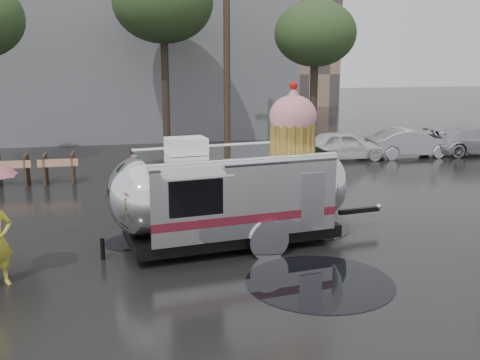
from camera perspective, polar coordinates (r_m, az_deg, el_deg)
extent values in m
plane|color=black|center=(10.58, -0.53, -11.12)|extent=(120.00, 120.00, 0.00)
cylinder|color=black|center=(13.33, -11.00, -6.23)|extent=(1.25, 1.25, 0.01)
cylinder|color=black|center=(11.03, 8.09, -10.20)|extent=(2.85, 2.85, 0.01)
cylinder|color=black|center=(14.28, 6.40, -4.79)|extent=(2.34, 2.34, 0.01)
cylinder|color=black|center=(15.49, -4.70, -3.36)|extent=(2.06, 2.06, 0.01)
cube|color=slate|center=(33.63, -16.12, 15.98)|extent=(22.00, 12.00, 13.00)
cylinder|color=#473323|center=(23.91, -1.35, 13.21)|extent=(0.28, 0.28, 9.00)
cylinder|color=#382D26|center=(24.59, -7.61, 10.46)|extent=(0.32, 0.32, 6.75)
ellipsoid|color=#253D1D|center=(24.66, -7.82, 17.44)|extent=(4.20, 4.20, 3.30)
cylinder|color=#382D26|center=(23.90, 7.50, 8.78)|extent=(0.32, 0.32, 5.40)
ellipsoid|color=#253D1D|center=(23.86, 7.67, 14.54)|extent=(3.36, 3.36, 2.64)
cube|color=#473323|center=(20.11, -20.85, 1.02)|extent=(0.08, 0.80, 1.00)
cube|color=#E5590C|center=(19.77, -22.35, 1.45)|extent=(1.30, 0.04, 0.25)
cube|color=#473323|center=(20.02, -19.16, 1.10)|extent=(0.08, 0.80, 1.00)
cube|color=#473323|center=(19.93, -16.59, 1.22)|extent=(0.08, 0.80, 1.00)
cube|color=#E5590C|center=(19.55, -18.03, 1.66)|extent=(1.30, 0.04, 0.25)
imported|color=silver|center=(23.54, 10.47, 3.72)|extent=(4.00, 1.80, 1.40)
imported|color=#B2B2B7|center=(24.83, 16.90, 3.85)|extent=(4.00, 1.80, 1.40)
imported|color=#B2B2B7|center=(26.40, 22.64, 3.96)|extent=(4.20, 1.80, 1.44)
cube|color=silver|center=(12.64, -0.89, -0.87)|extent=(4.38, 2.72, 1.69)
ellipsoid|color=silver|center=(13.45, 7.43, -0.16)|extent=(1.70, 2.33, 1.69)
ellipsoid|color=silver|center=(12.14, -10.11, -1.64)|extent=(1.70, 2.33, 1.69)
cube|color=black|center=(12.91, -0.87, -5.12)|extent=(4.90, 2.52, 0.28)
cylinder|color=black|center=(12.21, 2.72, -6.18)|extent=(0.68, 0.30, 0.66)
cylinder|color=black|center=(13.93, -0.36, -3.78)|extent=(0.68, 0.30, 0.66)
cylinder|color=silver|center=(12.08, 2.96, -6.15)|extent=(0.90, 0.22, 0.90)
cube|color=black|center=(14.29, 12.01, -3.05)|extent=(1.13, 0.27, 0.11)
sphere|color=silver|center=(14.58, 13.89, -2.64)|extent=(0.17, 0.17, 0.15)
cylinder|color=black|center=(12.34, -13.79, -6.80)|extent=(0.11, 0.11, 0.47)
cube|color=maroon|center=(11.78, 0.85, -4.01)|extent=(4.08, 0.62, 0.19)
cube|color=maroon|center=(13.73, -2.36, -1.60)|extent=(4.08, 0.62, 0.19)
cube|color=black|center=(11.28, -4.46, -1.84)|extent=(1.12, 0.19, 0.75)
cube|color=#AAA29D|center=(10.96, -4.18, 0.25)|extent=(1.36, 0.65, 0.13)
cube|color=silver|center=(12.29, 7.41, -2.05)|extent=(0.56, 0.11, 1.22)
cube|color=white|center=(12.15, -5.50, 3.47)|extent=(0.92, 0.72, 0.36)
cylinder|color=gold|center=(12.99, 5.36, 4.49)|extent=(1.10, 1.10, 0.56)
ellipsoid|color=pink|center=(12.94, 5.40, 6.46)|extent=(1.23, 1.23, 0.97)
cone|color=pink|center=(12.90, 5.45, 8.61)|extent=(0.53, 0.53, 0.37)
sphere|color=red|center=(12.88, 5.47, 9.53)|extent=(0.21, 0.21, 0.19)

